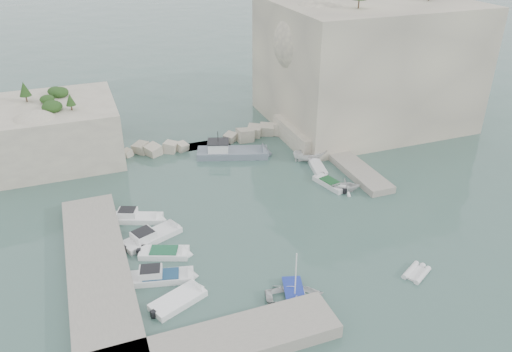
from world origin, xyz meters
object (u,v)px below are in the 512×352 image
object	(u,v)px
motorboat_a	(136,220)
motorboat_b	(152,239)
motorboat_e	(178,303)
rowboat	(295,299)
tender_east_a	(345,191)
work_boat	(233,156)
tender_east_c	(318,170)
tender_east_b	(330,185)
tender_east_d	(310,161)
inflatable_dinghy	(416,274)
motorboat_c	(164,255)
motorboat_d	(161,280)

from	to	relation	value
motorboat_a	motorboat_b	world-z (taller)	same
motorboat_e	rowboat	size ratio (longest dim) A/B	1.04
tender_east_a	work_boat	world-z (taller)	work_boat
rowboat	tender_east_a	bearing A→B (deg)	-26.15
rowboat	tender_east_c	bearing A→B (deg)	-15.56
tender_east_b	tender_east_c	world-z (taller)	same
tender_east_c	tender_east_d	distance (m)	2.56
inflatable_dinghy	tender_east_b	bearing A→B (deg)	58.74
motorboat_a	tender_east_d	distance (m)	23.29
motorboat_a	motorboat_c	distance (m)	6.89
motorboat_d	work_boat	xyz separation A→B (m)	(13.26, 20.84, 0.00)
rowboat	tender_east_a	distance (m)	18.85
work_boat	tender_east_b	bearing A→B (deg)	-36.24
inflatable_dinghy	tender_east_b	world-z (taller)	tender_east_b
motorboat_b	tender_east_a	distance (m)	21.94
motorboat_d	rowboat	distance (m)	11.36
motorboat_b	tender_east_b	xyz separation A→B (m)	(20.88, 3.36, 0.00)
rowboat	tender_east_d	xyz separation A→B (m)	(12.33, 22.27, 0.00)
motorboat_c	tender_east_c	world-z (taller)	same
motorboat_a	motorboat_c	xyz separation A→B (m)	(1.48, -6.73, 0.00)
motorboat_c	tender_east_a	bearing A→B (deg)	33.52
motorboat_c	motorboat_e	size ratio (longest dim) A/B	0.99
work_boat	tender_east_a	bearing A→B (deg)	-36.80
motorboat_d	inflatable_dinghy	bearing A→B (deg)	-5.43
motorboat_e	tender_east_c	world-z (taller)	same
work_boat	motorboat_a	bearing A→B (deg)	-123.33
motorboat_b	motorboat_c	xyz separation A→B (m)	(0.59, -2.90, 0.00)
rowboat	inflatable_dinghy	distance (m)	11.08
motorboat_a	tender_east_c	size ratio (longest dim) A/B	1.32
tender_east_b	motorboat_c	bearing A→B (deg)	92.34
rowboat	motorboat_b	bearing A→B (deg)	52.85
tender_east_a	work_boat	xyz separation A→B (m)	(-8.95, 12.98, 0.00)
motorboat_b	motorboat_c	size ratio (longest dim) A/B	1.29
motorboat_b	motorboat_d	bearing A→B (deg)	-115.26
tender_east_b	work_boat	bearing A→B (deg)	20.34
motorboat_b	inflatable_dinghy	size ratio (longest dim) A/B	2.22
motorboat_d	tender_east_b	world-z (taller)	motorboat_d
motorboat_a	tender_east_c	bearing A→B (deg)	31.27
motorboat_b	tender_east_d	size ratio (longest dim) A/B	1.43
rowboat	tender_east_b	xyz separation A→B (m)	(11.64, 15.67, 0.00)
motorboat_c	tender_east_d	distance (m)	24.61
work_boat	motorboat_b	bearing A→B (deg)	-112.81
work_boat	rowboat	bearing A→B (deg)	-79.17
motorboat_e	inflatable_dinghy	distance (m)	20.28
motorboat_a	motorboat_e	distance (m)	13.35
motorboat_d	tender_east_b	size ratio (longest dim) A/B	1.25
motorboat_b	motorboat_e	xyz separation A→B (m)	(0.36, -9.46, 0.00)
motorboat_d	motorboat_e	xyz separation A→B (m)	(0.69, -3.27, 0.00)
rowboat	tender_east_c	world-z (taller)	rowboat
tender_east_a	tender_east_b	size ratio (longest dim) A/B	0.67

